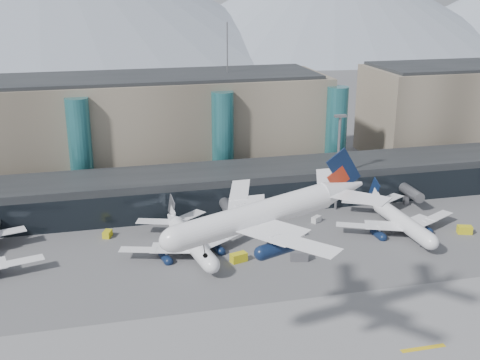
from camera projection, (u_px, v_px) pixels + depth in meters
name	position (u px, v px, depth m)	size (l,w,h in m)	color
ground	(281.00, 317.00, 109.02)	(900.00, 900.00, 0.00)	#515154
concourse	(217.00, 189.00, 160.65)	(170.00, 27.00, 10.00)	black
terminal_main	(115.00, 128.00, 181.54)	(130.00, 30.00, 31.00)	gray
terminal_east	(467.00, 109.00, 208.15)	(70.00, 30.00, 31.00)	gray
teal_towers	(154.00, 144.00, 169.47)	(116.40, 19.40, 46.00)	#286B71
lightmast_mid	(338.00, 157.00, 155.34)	(3.00, 1.20, 25.60)	slate
hero_jet	(274.00, 205.00, 87.99)	(33.99, 33.78, 11.00)	white
jet_parked_mid	(187.00, 233.00, 134.85)	(32.41, 32.83, 10.60)	white
jet_parked_right	(396.00, 213.00, 146.26)	(33.20, 32.26, 10.69)	white
veh_b	(107.00, 234.00, 142.42)	(2.72, 1.67, 1.57)	gold
veh_c	(299.00, 256.00, 130.59)	(3.80, 2.01, 2.11)	#4A4A4F
veh_d	(316.00, 219.00, 151.18)	(2.64, 1.41, 1.51)	silver
veh_e	(465.00, 230.00, 144.39)	(3.39, 1.92, 1.92)	gold
veh_g	(300.00, 232.00, 143.68)	(2.27, 1.32, 1.32)	silver
veh_h	(239.00, 257.00, 129.95)	(3.55, 1.87, 1.96)	gold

